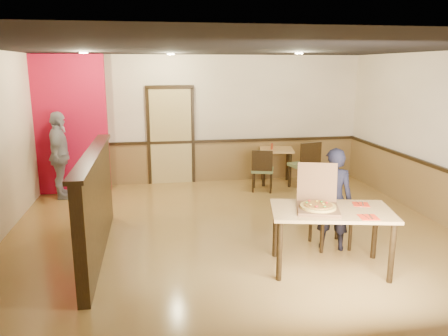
# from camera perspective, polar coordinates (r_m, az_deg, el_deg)

# --- Properties ---
(floor) EXTENTS (7.00, 7.00, 0.00)m
(floor) POSITION_cam_1_polar(r_m,az_deg,el_deg) (6.73, 1.62, -9.16)
(floor) COLOR #A98141
(floor) RESTS_ON ground
(ceiling) EXTENTS (7.00, 7.00, 0.00)m
(ceiling) POSITION_cam_1_polar(r_m,az_deg,el_deg) (6.23, 1.80, 15.39)
(ceiling) COLOR black
(ceiling) RESTS_ON wall_back
(wall_back) EXTENTS (7.00, 0.00, 7.00)m
(wall_back) POSITION_cam_1_polar(r_m,az_deg,el_deg) (9.75, -2.29, 6.33)
(wall_back) COLOR #FFEAC7
(wall_back) RESTS_ON floor
(wainscot_back) EXTENTS (7.00, 0.04, 0.90)m
(wainscot_back) POSITION_cam_1_polar(r_m,az_deg,el_deg) (9.88, -2.22, 0.84)
(wainscot_back) COLOR olive
(wainscot_back) RESTS_ON floor
(chair_rail_back) EXTENTS (7.00, 0.06, 0.06)m
(chair_rail_back) POSITION_cam_1_polar(r_m,az_deg,el_deg) (9.77, -2.23, 3.50)
(chair_rail_back) COLOR black
(chair_rail_back) RESTS_ON wall_back
(wainscot_right) EXTENTS (0.04, 7.00, 0.90)m
(wainscot_right) POSITION_cam_1_polar(r_m,az_deg,el_deg) (7.98, 26.97, -3.62)
(wainscot_right) COLOR olive
(wainscot_right) RESTS_ON floor
(chair_rail_right) EXTENTS (0.06, 7.00, 0.06)m
(chair_rail_right) POSITION_cam_1_polar(r_m,az_deg,el_deg) (7.86, 27.20, -0.35)
(chair_rail_right) COLOR black
(chair_rail_right) RESTS_ON wall_right
(back_door) EXTENTS (0.90, 0.06, 2.10)m
(back_door) POSITION_cam_1_polar(r_m,az_deg,el_deg) (9.70, -6.95, 4.12)
(back_door) COLOR tan
(back_door) RESTS_ON wall_back
(booth_partition) EXTENTS (0.20, 3.10, 1.44)m
(booth_partition) POSITION_cam_1_polar(r_m,az_deg,el_deg) (6.23, -16.37, -4.37)
(booth_partition) COLOR black
(booth_partition) RESTS_ON floor
(red_accent_panel) EXTENTS (1.60, 0.20, 2.78)m
(red_accent_panel) POSITION_cam_1_polar(r_m,az_deg,el_deg) (9.34, -19.90, 5.26)
(red_accent_panel) COLOR #BC0D2D
(red_accent_panel) RESTS_ON floor
(spot_a) EXTENTS (0.14, 0.14, 0.02)m
(spot_a) POSITION_cam_1_polar(r_m,az_deg,el_deg) (7.99, -17.87, 14.15)
(spot_a) COLOR beige
(spot_a) RESTS_ON ceiling
(spot_b) EXTENTS (0.14, 0.14, 0.02)m
(spot_b) POSITION_cam_1_polar(r_m,az_deg,el_deg) (8.62, -6.96, 14.55)
(spot_b) COLOR beige
(spot_b) RESTS_ON ceiling
(spot_c) EXTENTS (0.14, 0.14, 0.02)m
(spot_c) POSITION_cam_1_polar(r_m,az_deg,el_deg) (8.05, 9.77, 14.56)
(spot_c) COLOR beige
(spot_c) RESTS_ON ceiling
(main_table) EXTENTS (1.64, 1.15, 0.80)m
(main_table) POSITION_cam_1_polar(r_m,az_deg,el_deg) (5.70, 13.82, -6.33)
(main_table) COLOR tan
(main_table) RESTS_ON floor
(diner_chair) EXTENTS (0.53, 0.53, 1.04)m
(diner_chair) POSITION_cam_1_polar(r_m,az_deg,el_deg) (6.53, 13.53, -4.98)
(diner_chair) COLOR olive
(diner_chair) RESTS_ON floor
(side_chair_left) EXTENTS (0.55, 0.55, 0.89)m
(side_chair_left) POSITION_cam_1_polar(r_m,az_deg,el_deg) (9.07, 5.03, -0.07)
(side_chair_left) COLOR olive
(side_chair_left) RESTS_ON floor
(side_chair_right) EXTENTS (0.62, 0.62, 1.03)m
(side_chair_right) POSITION_cam_1_polar(r_m,az_deg,el_deg) (9.32, 10.65, 0.59)
(side_chair_right) COLOR olive
(side_chair_right) RESTS_ON floor
(side_table) EXTENTS (0.86, 0.86, 0.78)m
(side_table) POSITION_cam_1_polar(r_m,az_deg,el_deg) (9.75, 6.82, 1.48)
(side_table) COLOR tan
(side_table) RESTS_ON floor
(diner) EXTENTS (0.64, 0.55, 1.47)m
(diner) POSITION_cam_1_polar(r_m,az_deg,el_deg) (6.34, 14.03, -3.95)
(diner) COLOR black
(diner) RESTS_ON floor
(passerby) EXTENTS (0.48, 1.03, 1.72)m
(passerby) POSITION_cam_1_polar(r_m,az_deg,el_deg) (9.08, -20.66, 1.53)
(passerby) COLOR #98969E
(passerby) RESTS_ON floor
(pizza_box) EXTENTS (0.66, 0.72, 0.54)m
(pizza_box) POSITION_cam_1_polar(r_m,az_deg,el_deg) (5.62, 12.15, -4.61)
(pizza_box) COLOR brown
(pizza_box) RESTS_ON main_table
(pizza) EXTENTS (0.45, 0.45, 0.03)m
(pizza) POSITION_cam_1_polar(r_m,az_deg,el_deg) (5.57, 12.19, -4.94)
(pizza) COLOR gold
(pizza) RESTS_ON pizza_box
(napkin_near) EXTENTS (0.24, 0.24, 0.01)m
(napkin_near) POSITION_cam_1_polar(r_m,az_deg,el_deg) (5.50, 18.35, -6.11)
(napkin_near) COLOR red
(napkin_near) RESTS_ON main_table
(napkin_far) EXTENTS (0.25, 0.25, 0.01)m
(napkin_far) POSITION_cam_1_polar(r_m,az_deg,el_deg) (5.97, 17.44, -4.54)
(napkin_far) COLOR red
(napkin_far) RESTS_ON main_table
(condiment) EXTENTS (0.05, 0.05, 0.14)m
(condiment) POSITION_cam_1_polar(r_m,az_deg,el_deg) (9.63, 6.28, 2.84)
(condiment) COLOR maroon
(condiment) RESTS_ON side_table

